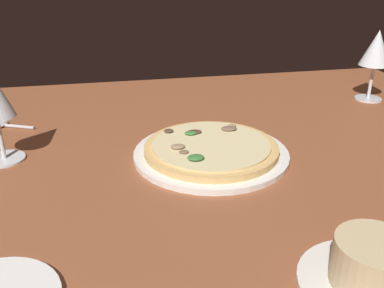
% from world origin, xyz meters
% --- Properties ---
extents(dining_table, '(1.50, 1.10, 0.04)m').
position_xyz_m(dining_table, '(0.00, 0.00, 0.02)').
color(dining_table, brown).
rests_on(dining_table, ground).
extents(pizza_main, '(0.29, 0.29, 0.03)m').
position_xyz_m(pizza_main, '(-0.07, -0.01, 0.05)').
color(pizza_main, white).
rests_on(pizza_main, dining_table).
extents(ramekin_on_saucer, '(0.16, 0.16, 0.06)m').
position_xyz_m(ramekin_on_saucer, '(-0.17, 0.36, 0.07)').
color(ramekin_on_saucer, silver).
rests_on(ramekin_on_saucer, dining_table).
extents(wine_glass_near, '(0.08, 0.08, 0.18)m').
position_xyz_m(wine_glass_near, '(-0.55, -0.25, 0.17)').
color(wine_glass_near, silver).
rests_on(wine_glass_near, dining_table).
extents(spoon, '(0.10, 0.06, 0.01)m').
position_xyz_m(spoon, '(0.33, -0.24, 0.04)').
color(spoon, silver).
rests_on(spoon, dining_table).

